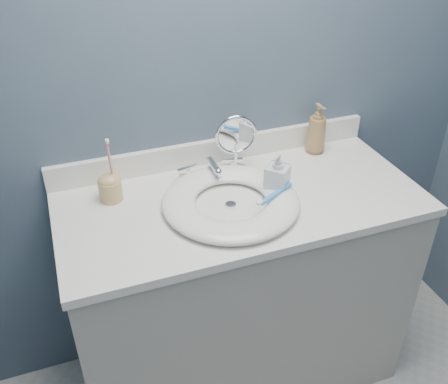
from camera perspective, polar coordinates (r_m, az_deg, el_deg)
name	(u,v)px	position (r m, az deg, el deg)	size (l,w,h in m)	color
back_wall	(214,79)	(1.75, -1.21, 12.84)	(2.20, 0.02, 2.40)	#465269
vanity_cabinet	(239,296)	(1.96, 1.75, -11.76)	(1.20, 0.55, 0.85)	#A6A197
countertop	(241,202)	(1.68, 2.00, -1.13)	(1.22, 0.57, 0.03)	white
backsplash	(215,151)	(1.86, -0.98, 4.75)	(1.22, 0.02, 0.09)	white
basin	(231,201)	(1.62, 0.77, -1.05)	(0.45, 0.45, 0.04)	white
drain	(231,205)	(1.63, 0.77, -1.49)	(0.04, 0.04, 0.01)	silver
faucet	(211,170)	(1.77, -1.48, 2.58)	(0.25, 0.13, 0.07)	silver
makeup_mirror	(236,141)	(1.76, 1.38, 5.79)	(0.15, 0.08, 0.22)	silver
soap_bottle_amber	(317,129)	(1.93, 10.57, 7.13)	(0.08, 0.08, 0.20)	#9C7346
soap_bottle_clear	(277,174)	(1.66, 6.12, 2.09)	(0.07, 0.07, 0.16)	silver
toothbrush_holder	(110,186)	(1.68, -12.89, 0.64)	(0.08, 0.08, 0.22)	tan
toothbrush_lying	(275,194)	(1.62, 5.81, -0.27)	(0.16, 0.09, 0.02)	#3D8CD8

